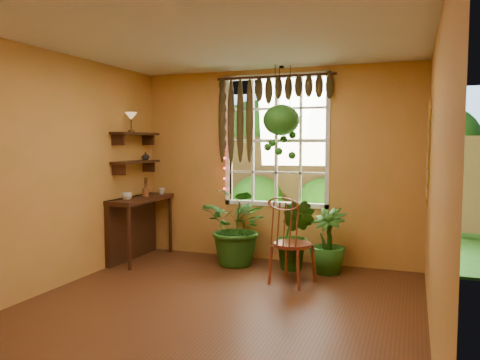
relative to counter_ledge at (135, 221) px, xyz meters
The scene contains 23 objects.
floor 2.55m from the counter_ledge, 39.96° to the right, with size 4.50×4.50×0.00m, color #502C16.
ceiling 3.29m from the counter_ledge, 39.96° to the right, with size 4.50×4.50×0.00m, color silver.
wall_back 2.17m from the counter_ledge, 18.80° to the left, with size 4.00×4.00×0.00m, color #D08747.
wall_left 1.79m from the counter_ledge, 93.24° to the right, with size 4.50×4.50×0.00m, color #D08747.
wall_right 4.30m from the counter_ledge, 22.26° to the right, with size 4.50×4.50×0.00m, color #D08747.
window 2.33m from the counter_ledge, 19.65° to the left, with size 1.52×0.10×1.86m.
valance_vine 2.57m from the counter_ledge, 17.07° to the left, with size 1.70×0.12×1.10m.
string_lights 1.76m from the counter_ledge, 27.17° to the left, with size 0.03×0.03×1.54m, color #FF2633, non-canonical shape.
wall_plates 4.02m from the counter_ledge, ahead, with size 0.04×0.32×1.10m, color #FFF5D0, non-canonical shape.
counter_ledge is the anchor object (origin of this frame).
shelf_lower 0.85m from the counter_ledge, ahead, with size 0.25×0.90×0.04m, color #381D0F.
shelf_upper 1.25m from the counter_ledge, ahead, with size 0.25×0.90×0.04m, color #381D0F.
backyard 5.74m from the counter_ledge, 67.84° to the left, with size 14.00×10.00×12.00m.
windsor_chair 2.45m from the counter_ledge, ahead, with size 0.55×0.57×1.20m.
potted_plant_left 1.54m from the counter_ledge, ahead, with size 0.96×0.83×1.07m, color #164A13.
potted_plant_mid 2.32m from the counter_ledge, ahead, with size 0.52×0.42×0.94m, color #164A13.
potted_plant_right 2.74m from the counter_ledge, ahead, with size 0.47×0.47×0.84m, color #164A13.
hanging_basket 2.51m from the counter_ledge, 11.93° to the left, with size 0.49×0.49×1.27m.
cup_a 0.57m from the counter_ledge, 71.12° to the right, with size 0.13×0.13×0.10m, color silver.
cup_b 0.62m from the counter_ledge, 66.42° to the left, with size 0.10×0.10×0.09m, color beige.
brush_jar 0.51m from the counter_ledge, 48.03° to the left, with size 0.09×0.09×0.34m.
shelf_vase 0.96m from the counter_ledge, 80.93° to the left, with size 0.12×0.12×0.12m, color #B2AD99.
tiffany_lamp 1.47m from the counter_ledge, 68.38° to the right, with size 0.17×0.17×0.28m.
Camera 1 is at (1.83, -4.10, 1.67)m, focal length 35.00 mm.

